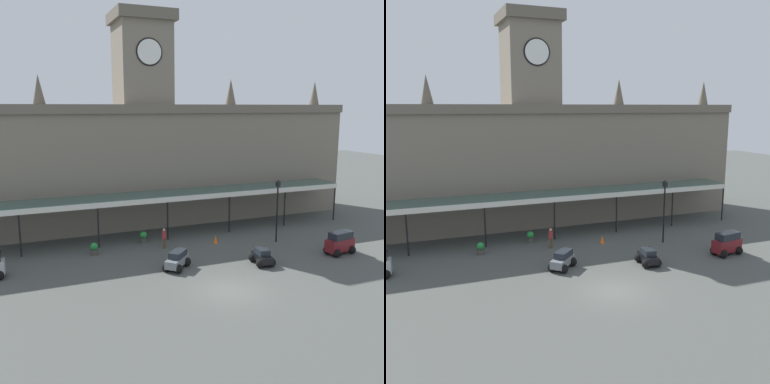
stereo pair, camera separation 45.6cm
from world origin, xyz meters
The scene contains 11 objects.
ground_plane centered at (0.00, 0.00, 0.00)m, with size 140.00×140.00×0.00m, color #4A4D49.
station_building centered at (0.00, 18.74, 6.41)m, with size 42.08×6.93×19.98m.
entrance_canopy centered at (0.00, 13.05, 3.69)m, with size 35.84×3.26×3.84m.
car_grey_estate centered at (-1.70, 4.90, 0.56)m, with size 2.36×2.38×1.27m.
car_maroon_van centered at (11.21, 3.10, 0.81)m, with size 2.52×1.84×1.77m.
car_black_sedan centered at (4.37, 3.38, 0.50)m, with size 1.67×2.14×1.19m.
pedestrian_crossing_forecourt centered at (-1.08, 9.56, 0.91)m, with size 0.39×0.34×1.67m.
victorian_lamppost centered at (8.31, 7.61, 3.30)m, with size 0.30×0.30×5.37m.
traffic_cone centered at (3.37, 9.23, 0.34)m, with size 0.40×0.40×0.69m, color orange.
planter_forecourt_centre centered at (-2.21, 11.71, 0.49)m, with size 0.60×0.60×0.96m.
planter_by_canopy centered at (-6.63, 10.15, 0.49)m, with size 0.60×0.60×0.96m.
Camera 1 is at (-11.97, -23.01, 11.32)m, focal length 41.16 mm.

